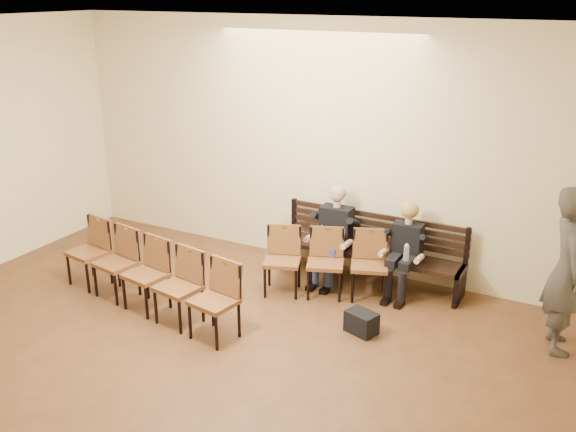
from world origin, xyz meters
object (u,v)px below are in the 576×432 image
at_px(laptop, 328,244).
at_px(water_bottle, 406,261).
at_px(seated_man, 333,235).
at_px(bag, 362,322).
at_px(chair_row_back, 146,275).
at_px(chair_row_front, 325,264).
at_px(bench, 368,266).
at_px(passerby, 570,258).
at_px(seated_woman, 404,255).

relative_size(laptop, water_bottle, 1.55).
bearing_deg(seated_man, bag, -52.78).
bearing_deg(chair_row_back, chair_row_front, 47.28).
bearing_deg(bench, chair_row_front, -118.65).
bearing_deg(chair_row_back, seated_man, 58.48).
distance_m(bag, passerby, 2.40).
distance_m(seated_woman, water_bottle, 0.22).
xyz_separation_m(seated_man, chair_row_back, (-1.69, -1.93, -0.19)).
distance_m(bag, chair_row_front, 1.10).
xyz_separation_m(bench, seated_man, (-0.48, -0.12, 0.42)).
height_order(seated_man, water_bottle, seated_man).
bearing_deg(seated_woman, laptop, -169.43).
bearing_deg(passerby, chair_row_back, 91.27).
relative_size(water_bottle, chair_row_front, 0.14).
bearing_deg(bench, passerby, -13.44).
distance_m(seated_woman, bag, 1.29).
bearing_deg(bag, passerby, 19.63).
distance_m(water_bottle, chair_row_back, 3.29).
bearing_deg(seated_man, bench, 13.91).
relative_size(seated_man, laptop, 3.64).
bearing_deg(seated_man, chair_row_front, -76.27).
xyz_separation_m(water_bottle, chair_row_back, (-2.79, -1.73, -0.10)).
distance_m(seated_man, chair_row_front, 0.58).
distance_m(water_bottle, passerby, 1.98).
bearing_deg(bench, seated_woman, -12.71).
height_order(water_bottle, passerby, passerby).
relative_size(bench, seated_woman, 2.34).
bearing_deg(seated_woman, chair_row_front, -149.15).
xyz_separation_m(laptop, chair_row_back, (-1.70, -1.75, -0.12)).
height_order(bench, water_bottle, water_bottle).
xyz_separation_m(bag, chair_row_front, (-0.80, 0.69, 0.32)).
bearing_deg(bench, laptop, -147.10).
xyz_separation_m(seated_woman, laptop, (-1.01, -0.19, 0.02)).
xyz_separation_m(seated_woman, water_bottle, (0.09, -0.21, 0.01)).
bearing_deg(chair_row_front, laptop, 88.80).
relative_size(seated_man, bag, 3.63).
bearing_deg(bench, seated_man, -166.09).
bearing_deg(seated_woman, bench, 167.29).
distance_m(laptop, water_bottle, 1.10).
height_order(seated_woman, water_bottle, seated_woman).
height_order(bench, bag, bench).
xyz_separation_m(seated_man, seated_woman, (1.02, 0.00, -0.09)).
distance_m(bench, seated_man, 0.65).
xyz_separation_m(bag, passerby, (2.07, 0.74, 0.96)).
bearing_deg(passerby, seated_woman, 60.40).
distance_m(seated_woman, laptop, 1.03).
height_order(seated_woman, laptop, seated_woman).
height_order(bench, passerby, passerby).
height_order(bench, seated_man, seated_man).
height_order(seated_woman, chair_row_front, seated_woman).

